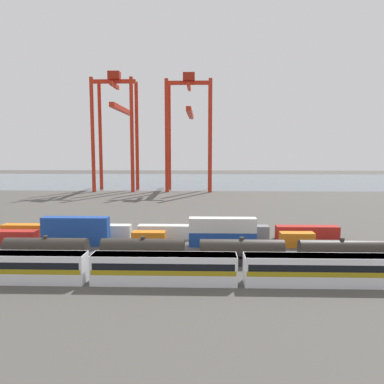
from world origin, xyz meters
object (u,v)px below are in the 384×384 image
Objects in this scene: freight_tank_row at (242,252)px; shipping_container_9 at (169,232)px; shipping_container_6 at (297,240)px; shipping_container_11 at (307,233)px; passenger_train at (164,267)px; gantry_crane_west at (117,120)px; gantry_crane_central at (189,121)px; shipping_container_1 at (76,238)px; shipping_container_4 at (222,239)px.

shipping_container_9 is (-12.67, 16.87, -0.68)m from freight_tank_row.
shipping_container_9 is at bearing 166.02° from shipping_container_6.
shipping_container_11 is at bearing 59.97° from shipping_container_6.
passenger_train reaches higher than shipping_container_6.
passenger_train is at bearing -74.56° from gantry_crane_west.
gantry_crane_central is (31.03, 0.08, -0.63)m from gantry_crane_west.
gantry_crane_central reaches higher than freight_tank_row.
shipping_container_11 is at bearing 45.05° from passenger_train.
gantry_crane_west is at bearing -179.85° from gantry_crane_central.
passenger_train is 1.20× the size of gantry_crane_central.
shipping_container_11 is (3.41, 5.90, 0.00)m from shipping_container_6.
gantry_crane_west is (-13.77, 96.44, 28.75)m from shipping_container_1.
gantry_crane_west reaches higher than shipping_container_1.
shipping_container_4 is 1.00× the size of shipping_container_11.
gantry_crane_central reaches higher than shipping_container_4.
gantry_crane_west is (-40.60, 96.44, 28.75)m from shipping_container_4.
shipping_container_4 is 108.51m from gantry_crane_west.
shipping_container_6 and shipping_container_11 have the same top height.
passenger_train is 1.18× the size of gantry_crane_west.
passenger_train is at bearing -86.12° from shipping_container_9.
shipping_container_1 is (-29.20, 10.96, -0.68)m from freight_tank_row.
shipping_container_6 is 6.82m from shipping_container_11.
freight_tank_row is 21.11m from shipping_container_9.
gantry_crane_west reaches higher than gantry_crane_central.
shipping_container_4 is at bearing 180.00° from shipping_container_6.
shipping_container_1 is 1.00× the size of shipping_container_4.
gantry_crane_central is at bearing 96.33° from freight_tank_row.
gantry_crane_west is at bearing 108.50° from shipping_container_9.
shipping_container_6 is at bearing -120.03° from shipping_container_11.
shipping_container_1 is (-18.25, 19.54, -0.84)m from passenger_train.
shipping_container_9 and shipping_container_11 have the same top height.
shipping_container_1 is 2.00× the size of shipping_container_6.
shipping_container_11 is 111.00m from gantry_crane_west.
shipping_container_9 is 94.88m from gantry_crane_central.
freight_tank_row is at bearing -130.61° from shipping_container_11.
shipping_container_11 is at bearing 19.33° from shipping_container_4.
freight_tank_row is 6.04× the size of shipping_container_9.
passenger_train is 35.96m from shipping_container_11.
shipping_container_1 is at bearing -160.34° from shipping_container_9.
gantry_crane_west is at bearing 111.80° from freight_tank_row.
freight_tank_row is 6.04× the size of shipping_container_11.
shipping_container_11 is (14.46, 16.87, -0.68)m from freight_tank_row.
passenger_train reaches higher than shipping_container_11.
shipping_container_6 is 0.12× the size of gantry_crane_west.
shipping_container_4 and shipping_container_6 have the same top height.
shipping_container_6 is 0.12× the size of gantry_crane_central.
shipping_container_11 is at bearing -73.76° from gantry_crane_central.
shipping_container_1 is 0.25× the size of gantry_crane_central.
shipping_container_6 is (21.99, 19.54, -0.84)m from passenger_train.
freight_tank_row reaches higher than shipping_container_4.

